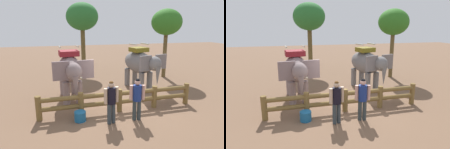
% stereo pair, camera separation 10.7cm
% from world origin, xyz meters
% --- Properties ---
extents(ground_plane, '(60.00, 60.00, 0.00)m').
position_xyz_m(ground_plane, '(0.00, 0.00, 0.00)').
color(ground_plane, brown).
extents(log_fence, '(7.16, 0.36, 1.05)m').
position_xyz_m(log_fence, '(0.00, -0.01, 0.61)').
color(log_fence, brown).
rests_on(log_fence, ground).
extents(elephant_near_left, '(1.87, 3.30, 2.81)m').
position_xyz_m(elephant_near_left, '(-2.03, 2.02, 1.58)').
color(elephant_near_left, gray).
rests_on(elephant_near_left, ground).
extents(elephant_center, '(2.10, 3.28, 2.75)m').
position_xyz_m(elephant_center, '(2.19, 2.96, 1.54)').
color(elephant_center, slate).
rests_on(elephant_center, ground).
extents(tourist_woman_in_black, '(0.61, 0.41, 1.77)m').
position_xyz_m(tourist_woman_in_black, '(-0.64, -1.03, 1.02)').
color(tourist_woman_in_black, '#2D373E').
rests_on(tourist_woman_in_black, ground).
extents(tourist_man_in_blue, '(0.62, 0.40, 1.78)m').
position_xyz_m(tourist_man_in_blue, '(0.45, -1.01, 1.03)').
color(tourist_man_in_blue, '#2C3639').
rests_on(tourist_man_in_blue, ground).
extents(tree_far_left, '(2.16, 2.16, 4.94)m').
position_xyz_m(tree_far_left, '(4.98, 5.13, 3.95)').
color(tree_far_left, brown).
rests_on(tree_far_left, ground).
extents(tree_back_center, '(2.51, 2.51, 5.52)m').
position_xyz_m(tree_back_center, '(-0.66, 8.17, 4.37)').
color(tree_back_center, brown).
rests_on(tree_back_center, ground).
extents(feed_bucket, '(0.48, 0.48, 0.41)m').
position_xyz_m(feed_bucket, '(-1.83, -0.53, 0.20)').
color(feed_bucket, '#19598C').
rests_on(feed_bucket, ground).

